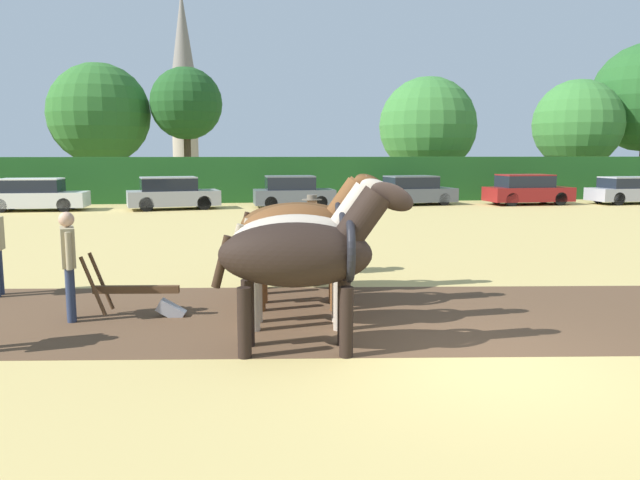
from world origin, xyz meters
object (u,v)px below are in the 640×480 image
at_px(tree_center_left, 186,104).
at_px(tree_center, 428,126).
at_px(draft_horse_trail_left, 304,232).
at_px(parked_car_far_right, 631,191).
at_px(tree_left, 99,114).
at_px(farmer_beside_team, 312,228).
at_px(farmer_at_plow, 68,257).
at_px(plow, 144,297).
at_px(tree_center_right, 578,124).
at_px(parked_car_right, 527,190).
at_px(parked_car_left, 35,195).
at_px(draft_horse_trail_right, 305,225).
at_px(parked_car_center, 293,192).
at_px(parked_car_center_right, 413,191).
at_px(draft_horse_lead_right, 304,241).
at_px(draft_horse_lead_left, 304,255).
at_px(parked_car_center_left, 172,194).
at_px(church_spire, 184,80).

xyz_separation_m(tree_center_left, tree_center, (15.04, -1.58, -1.34)).
xyz_separation_m(draft_horse_trail_left, parked_car_far_right, (19.25, 19.70, -0.61)).
distance_m(tree_left, farmer_beside_team, 29.84).
xyz_separation_m(tree_center, farmer_at_plow, (-14.60, -28.59, -3.31)).
bearing_deg(parked_car_far_right, plow, -142.41).
distance_m(tree_center_right, farmer_beside_team, 32.76).
bearing_deg(parked_car_right, parked_car_left, 177.62).
bearing_deg(parked_car_right, draft_horse_trail_left, -127.56).
xyz_separation_m(tree_center_left, plow, (1.56, -30.08, -5.34)).
bearing_deg(tree_left, parked_car_right, -24.78).
distance_m(draft_horse_trail_left, parked_car_right, 24.15).
distance_m(draft_horse_trail_right, parked_car_right, 23.08).
relative_size(parked_car_center, parked_car_center_right, 0.92).
xyz_separation_m(tree_center_left, draft_horse_trail_right, (4.34, -28.53, -4.37)).
xyz_separation_m(tree_center, draft_horse_trail_left, (-10.84, -28.17, -3.02)).
bearing_deg(tree_center, parked_car_far_right, -45.20).
bearing_deg(plow, draft_horse_trail_left, 13.33).
xyz_separation_m(tree_center_right, parked_car_far_right, (-1.68, -8.51, -3.81)).
xyz_separation_m(draft_horse_lead_right, parked_car_left, (-10.21, 20.82, -0.60)).
relative_size(tree_center_right, draft_horse_lead_left, 2.72).
xyz_separation_m(tree_center_right, draft_horse_lead_right, (-21.05, -29.43, -3.18)).
relative_size(tree_center, parked_car_center, 1.88).
distance_m(parked_car_left, parked_car_center_right, 18.15).
height_order(tree_center, parked_car_center_left, tree_center).
height_order(tree_center_left, parked_car_right, tree_center_left).
bearing_deg(draft_horse_lead_left, parked_car_right, 64.34).
distance_m(tree_center, draft_horse_lead_right, 31.51).
relative_size(tree_center_right, parked_car_left, 1.67).
xyz_separation_m(parked_car_center, parked_car_center_right, (6.25, 0.72, -0.02)).
xyz_separation_m(tree_center_right, farmer_beside_team, (-20.45, -25.35, -3.47)).
distance_m(tree_center_right, church_spire, 44.75).
bearing_deg(parked_car_center_left, draft_horse_lead_right, -90.78).
xyz_separation_m(tree_left, farmer_beside_team, (10.09, -27.80, -4.02)).
height_order(draft_horse_lead_left, draft_horse_trail_left, draft_horse_lead_left).
xyz_separation_m(draft_horse_lead_right, parked_car_right, (13.76, 21.14, -0.56)).
height_order(plow, parked_car_center, parked_car_center).
height_order(church_spire, plow, church_spire).
xyz_separation_m(draft_horse_lead_right, parked_car_far_right, (19.38, 20.92, -0.62)).
bearing_deg(parked_car_center_left, draft_horse_trail_left, -89.75).
relative_size(parked_car_center_right, parked_car_right, 0.98).
height_order(parked_car_center_left, parked_car_center_right, parked_car_center_left).
height_order(draft_horse_lead_right, plow, draft_horse_lead_right).
distance_m(draft_horse_lead_left, farmer_at_plow, 4.04).
distance_m(plow, farmer_beside_team, 4.51).
bearing_deg(parked_car_center_left, farmer_beside_team, -86.23).
distance_m(tree_center_right, farmer_at_plow, 37.96).
distance_m(tree_center_right, parked_car_center, 21.47).
bearing_deg(draft_horse_trail_left, draft_horse_lead_right, -89.69).
bearing_deg(parked_car_center_right, farmer_beside_team, -121.36).
bearing_deg(parked_car_center, tree_center_left, 117.74).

